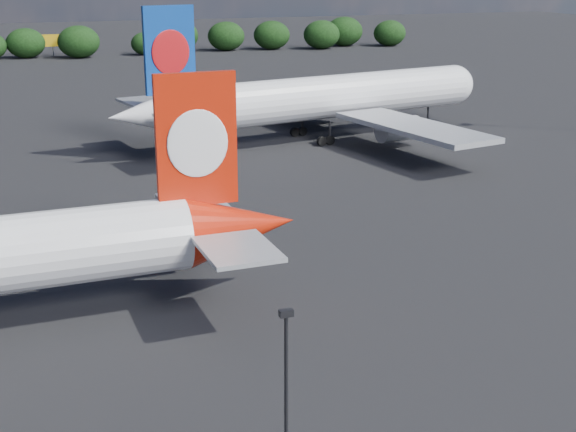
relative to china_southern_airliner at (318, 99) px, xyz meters
name	(u,v)px	position (x,y,z in m)	size (l,w,h in m)	color
ground	(11,176)	(-39.10, -6.57, -5.48)	(500.00, 500.00, 0.00)	black
china_southern_airliner	(318,99)	(0.00, 0.00, 0.00)	(54.87, 52.44, 17.98)	white
apron_lamp_post	(286,406)	(-28.90, -71.13, 0.02)	(0.55, 0.30, 9.72)	black
billboard_yellow	(52,41)	(-27.10, 115.43, -1.61)	(5.00, 0.30, 5.50)	gold
horizon_treeline	(32,42)	(-32.06, 113.32, -1.58)	(202.46, 16.67, 9.17)	black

